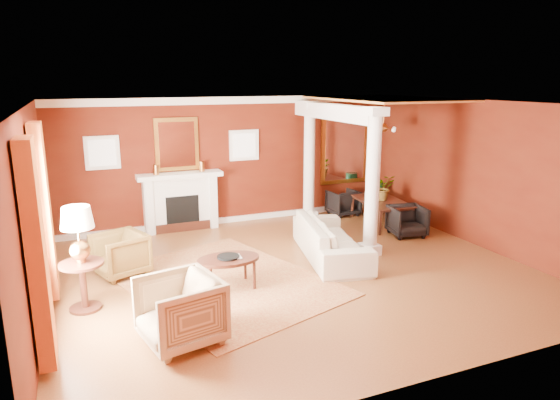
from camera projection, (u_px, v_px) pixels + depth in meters
name	position (u px, v px, depth m)	size (l,w,h in m)	color
ground	(296.00, 272.00, 8.72)	(8.00, 8.00, 0.00)	brown
room_shell	(297.00, 158.00, 8.24)	(8.04, 7.04, 2.92)	#571C0C
fireplace	(181.00, 201.00, 11.05)	(1.85, 0.42, 1.29)	white
overmantel_mirror	(177.00, 144.00, 10.88)	(0.95, 0.07, 1.15)	gold
flank_window_left	(102.00, 153.00, 10.33)	(0.70, 0.07, 0.70)	white
flank_window_right	(244.00, 145.00, 11.49)	(0.70, 0.07, 0.70)	white
left_window	(39.00, 229.00, 6.39)	(0.21, 2.55, 2.60)	white
column_front	(373.00, 182.00, 9.29)	(0.36, 0.36, 2.80)	white
column_back	(309.00, 160.00, 11.71)	(0.36, 0.36, 2.80)	white
header_beam	(333.00, 112.00, 10.44)	(0.30, 3.20, 0.32)	white
amber_ceiling	(384.00, 99.00, 10.67)	(2.30, 3.40, 0.04)	#DE8F41
dining_mirror	(344.00, 150.00, 12.53)	(1.30, 0.07, 1.70)	gold
chandelier	(383.00, 128.00, 10.88)	(0.60, 0.62, 0.75)	#B57738
crown_trim	(233.00, 100.00, 11.15)	(8.00, 0.08, 0.16)	white
base_trim	(235.00, 219.00, 11.81)	(8.00, 0.08, 0.12)	white
rug	(225.00, 282.00, 8.29)	(2.78, 3.71, 0.01)	maroon
sofa	(331.00, 233.00, 9.36)	(2.44, 0.71, 0.95)	beige
armchair_leopard	(120.00, 252.00, 8.52)	(0.79, 0.74, 0.82)	black
armchair_stripe	(180.00, 308.00, 6.30)	(0.93, 0.87, 0.96)	tan
coffee_table	(228.00, 261.00, 7.96)	(1.02, 1.02, 0.51)	black
coffee_book	(230.00, 251.00, 7.92)	(0.18, 0.02, 0.25)	black
side_table	(79.00, 241.00, 7.08)	(0.62, 0.62, 1.56)	black
dining_table	(382.00, 205.00, 11.48)	(1.66, 0.58, 0.92)	black
dining_chair_near	(407.00, 220.00, 10.67)	(0.70, 0.66, 0.72)	black
dining_chair_far	(343.00, 201.00, 12.32)	(0.66, 0.62, 0.68)	black
green_urn	(376.00, 201.00, 12.46)	(0.35, 0.35, 0.83)	#144022
potted_plant	(383.00, 175.00, 11.33)	(0.53, 0.59, 0.46)	#26591E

